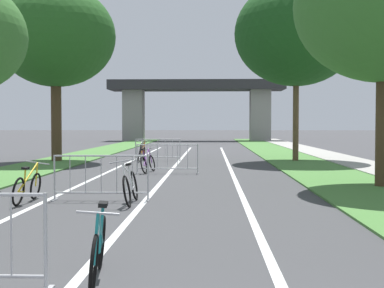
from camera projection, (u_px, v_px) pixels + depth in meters
name	position (u px, v px, depth m)	size (l,w,h in m)	color
grass_verge_left	(82.00, 156.00, 28.71)	(2.79, 65.19, 0.05)	#477A38
grass_verge_right	(286.00, 156.00, 28.31)	(2.79, 65.19, 0.05)	#477A38
sidewalk_path_right	(331.00, 156.00, 28.23)	(2.04, 65.19, 0.08)	#9E9B93
lane_stripe_center	(172.00, 169.00, 20.71)	(0.14, 37.71, 0.01)	silver
lane_stripe_right_lane	(230.00, 169.00, 20.63)	(0.14, 37.71, 0.01)	silver
lane_stripe_left_lane	(115.00, 169.00, 20.79)	(0.14, 37.71, 0.01)	silver
overpass_bridge	(197.00, 98.00, 55.51)	(18.20, 4.25, 6.30)	#2D2D30
tree_left_pine_near	(56.00, 36.00, 24.52)	(5.54, 5.54, 8.20)	#4C3823
tree_right_oak_mid	(296.00, 34.00, 24.59)	(5.76, 5.76, 8.42)	brown
crowd_barrier_second	(101.00, 178.00, 12.12)	(2.22, 0.50, 1.05)	#ADADB2
crowd_barrier_third	(167.00, 159.00, 18.73)	(2.22, 0.49, 1.05)	#ADADB2
crowd_barrier_fourth	(158.00, 150.00, 25.41)	(2.21, 0.47, 1.05)	#ADADB2
bicycle_orange_0	(143.00, 152.00, 25.96)	(0.66, 1.69, 1.00)	black
bicycle_white_1	(130.00, 186.00, 11.66)	(0.53, 1.76, 1.03)	black
bicycle_teal_4	(98.00, 249.00, 5.91)	(0.48, 1.71, 0.88)	black
bicycle_black_5	(139.00, 154.00, 24.89)	(0.52, 1.67, 0.98)	black
bicycle_yellow_6	(27.00, 187.00, 11.79)	(0.55, 1.66, 0.91)	black
bicycle_purple_7	(148.00, 163.00, 19.15)	(0.48, 1.67, 0.90)	black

